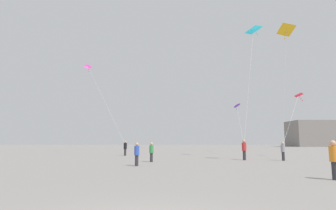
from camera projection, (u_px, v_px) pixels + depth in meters
person_in_red at (244, 149)px, 24.72m from camera, size 0.40×0.40×1.82m
person_in_black at (125, 148)px, 32.51m from camera, size 0.38×0.38×1.74m
person_in_green at (151, 151)px, 22.45m from camera, size 0.34×0.34×1.57m
person_in_grey at (283, 150)px, 23.89m from camera, size 0.35×0.35×1.62m
person_in_orange at (334, 158)px, 11.87m from camera, size 0.37×0.37×1.68m
person_in_blue at (137, 153)px, 18.66m from camera, size 0.34×0.34×1.57m
kite_crimson_delta at (298, 96)px, 30.85m from camera, size 5.04×7.12×5.83m
kite_amber_delta at (286, 32)px, 24.00m from camera, size 1.21×2.07×10.43m
kite_magenta_delta at (89, 69)px, 41.95m from camera, size 8.04×8.55×12.14m
kite_cyan_delta at (253, 31)px, 30.91m from camera, size 3.46×5.53×13.35m
kite_violet_diamond at (237, 106)px, 41.86m from camera, size 3.95×17.52×6.24m
building_left_hall at (326, 134)px, 95.81m from camera, size 25.11×12.03×8.85m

